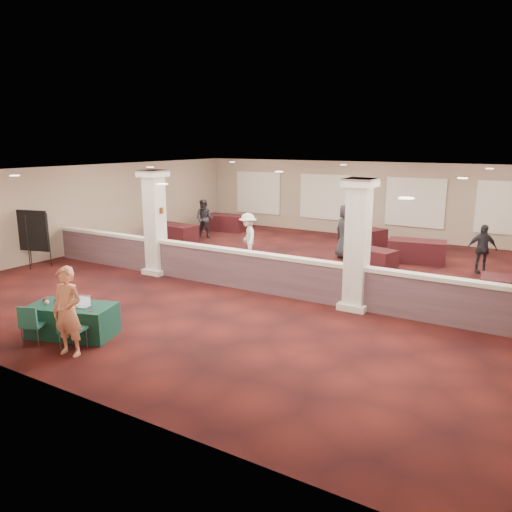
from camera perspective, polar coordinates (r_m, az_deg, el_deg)
The scene contains 32 objects.
ground at distance 15.17m, azimuth 2.52°, elevation -2.50°, with size 16.00×16.00×0.00m, color #451311.
wall_back at distance 22.11m, azimuth 12.69°, elevation 6.32°, with size 16.00×0.04×3.20m, color gray.
wall_front at distance 8.87m, azimuth -23.29°, elevation -4.13°, with size 16.00×0.04×3.20m, color gray.
wall_left at distance 19.90m, azimuth -18.13°, elevation 5.29°, with size 0.04×16.00×3.20m, color gray.
ceiling at distance 14.64m, azimuth 2.64°, elevation 9.66°, with size 16.00×16.00×0.02m, color silver.
partition_wall at distance 13.77m, azimuth -0.48°, elevation -1.65°, with size 15.60×0.28×1.10m.
column_left at distance 15.65m, azimuth -11.47°, elevation 3.87°, with size 0.72×0.72×3.20m.
column_right at distance 12.25m, azimuth 11.52°, elevation 1.38°, with size 0.72×0.72×3.20m.
sconce_left at distance 15.78m, azimuth -12.28°, elevation 5.24°, with size 0.12×0.12×0.18m.
sconce_right at distance 15.41m, azimuth -10.76°, elevation 5.13°, with size 0.12×0.12×0.18m.
near_table at distance 11.35m, azimuth -20.23°, elevation -6.91°, with size 1.77×0.89×0.68m, color #0D3325.
conf_chair_main at distance 10.49m, azimuth -20.54°, elevation -7.59°, with size 0.51×0.52×0.86m.
conf_chair_side at distance 11.11m, azimuth -24.31°, elevation -6.85°, with size 0.56×0.56×0.84m.
easel_board at distance 17.68m, azimuth -24.13°, elevation 2.58°, with size 1.09×0.65×1.89m.
woman at distance 10.22m, azimuth -20.72°, elevation -5.95°, with size 0.63×0.42×1.76m, color #FE956E.
far_table_front_left at distance 20.55m, azimuth -9.27°, elevation 2.54°, with size 1.87×0.93×0.76m, color black.
far_table_front_center at distance 16.70m, azimuth 13.01°, elevation -0.23°, with size 1.59×0.80×0.65m, color black.
far_table_back_left at distance 23.12m, azimuth -3.44°, elevation 3.82°, with size 1.83×0.92×0.74m, color black.
far_table_back_center at distance 20.22m, azimuth 12.04°, elevation 2.21°, with size 1.80×0.90×0.73m, color black.
far_table_back_right at distance 17.88m, azimuth 17.89°, elevation 0.52°, with size 1.88×0.94×0.76m, color black.
attendee_a at distance 21.39m, azimuth -5.90°, elevation 4.25°, with size 0.79×0.44×1.65m, color black.
attendee_b at distance 17.20m, azimuth -0.93°, elevation 2.20°, with size 1.06×0.48×1.65m, color silver.
attendee_c at distance 17.09m, azimuth 24.41°, elevation 0.76°, with size 0.90×0.43×1.54m, color black.
attendee_d at distance 17.74m, azimuth 10.24°, elevation 2.76°, with size 0.95×0.51×1.92m, color black.
laptop_base at distance 11.06m, azimuth -19.29°, elevation -5.45°, with size 0.31×0.21×0.02m, color silver.
laptop_screen at distance 11.11m, azimuth -19.04°, elevation -4.74°, with size 0.31×0.01×0.20m, color silver.
screen_glow at distance 11.11m, azimuth -19.05°, elevation -4.82°, with size 0.28×0.00×0.18m, color silver.
knitting at distance 11.03m, azimuth -20.83°, elevation -5.59°, with size 0.37×0.28×0.03m, color #BD4A1E.
yarn_cream at distance 11.44m, azimuth -22.80°, elevation -4.91°, with size 0.10×0.10×0.10m, color #F0E5C6.
yarn_red at distance 11.63m, azimuth -22.96°, elevation -4.66°, with size 0.09×0.09×0.09m, color maroon.
yarn_grey at distance 11.55m, azimuth -21.83°, elevation -4.67°, with size 0.10×0.10×0.10m, color #54555A.
scissors at distance 10.72m, azimuth -18.41°, elevation -5.98°, with size 0.11×0.03×0.01m, color #B61325.
Camera 1 is at (7.03, -12.82, 4.05)m, focal length 35.00 mm.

